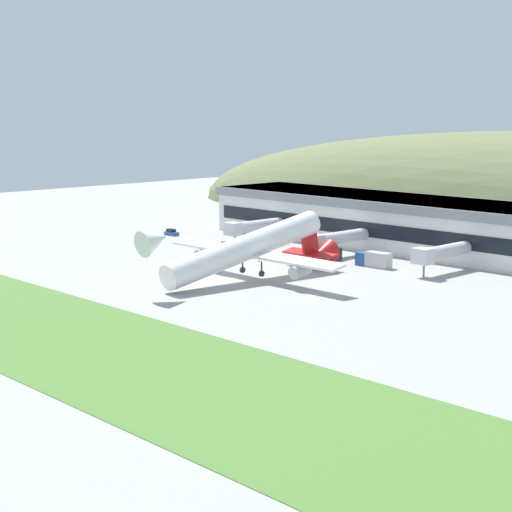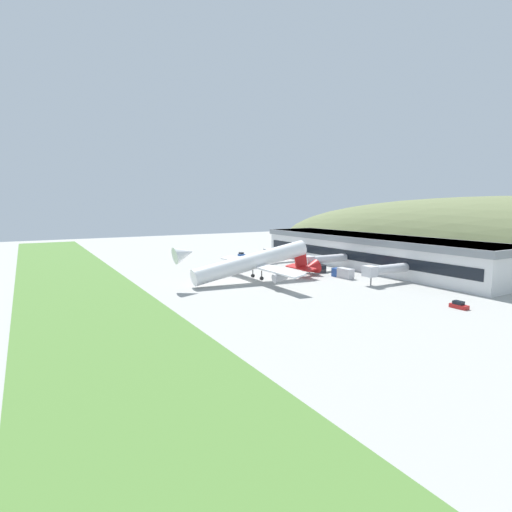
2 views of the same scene
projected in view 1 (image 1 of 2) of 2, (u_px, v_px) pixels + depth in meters
name	position (u px, v px, depth m)	size (l,w,h in m)	color
ground_plane	(229.00, 279.00, 154.51)	(358.07, 358.07, 0.00)	#9E9E99
grass_strip_foreground	(15.00, 318.00, 125.66)	(322.26, 28.87, 0.08)	#4C7533
terminal_building	(400.00, 219.00, 189.10)	(97.98, 22.76, 11.14)	silver
jetway_0	(252.00, 226.00, 194.76)	(3.38, 16.50, 5.43)	silver
jetway_1	(335.00, 238.00, 176.59)	(3.38, 17.18, 5.43)	silver
jetway_2	(440.00, 253.00, 159.25)	(3.38, 15.70, 5.43)	silver
cargo_airplane	(249.00, 249.00, 153.72)	(41.55, 46.74, 12.45)	white
service_car_1	(171.00, 233.00, 208.26)	(3.73, 1.87, 1.60)	#264C99
service_car_2	(227.00, 246.00, 188.65)	(4.12, 1.93, 1.45)	#333338
fuel_truck	(374.00, 260.00, 166.54)	(7.44, 2.72, 2.98)	#264C99
box_truck	(323.00, 251.00, 176.45)	(8.36, 2.54, 3.16)	#333338
traffic_cone_0	(259.00, 260.00, 172.29)	(0.52, 0.52, 0.58)	orange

